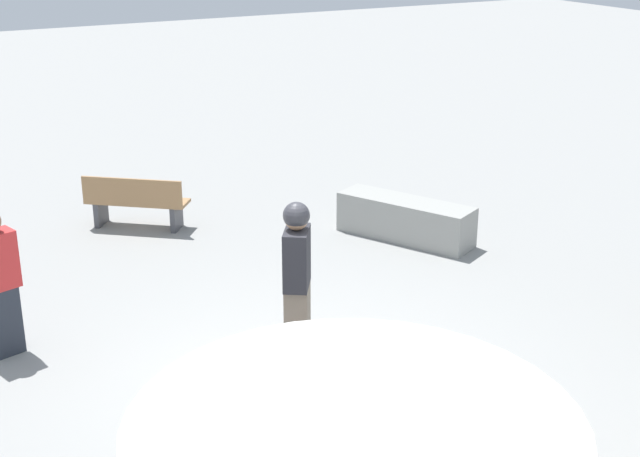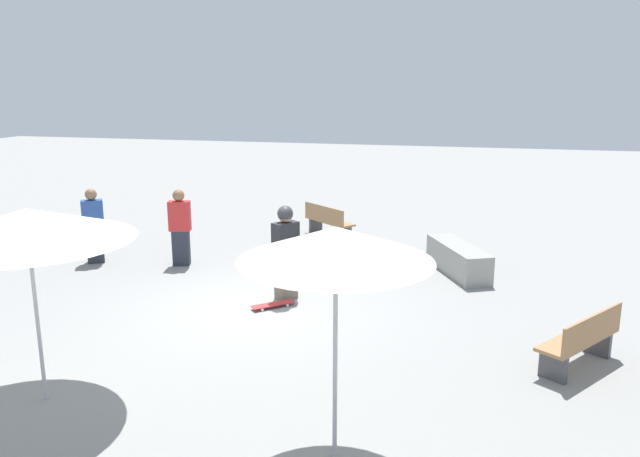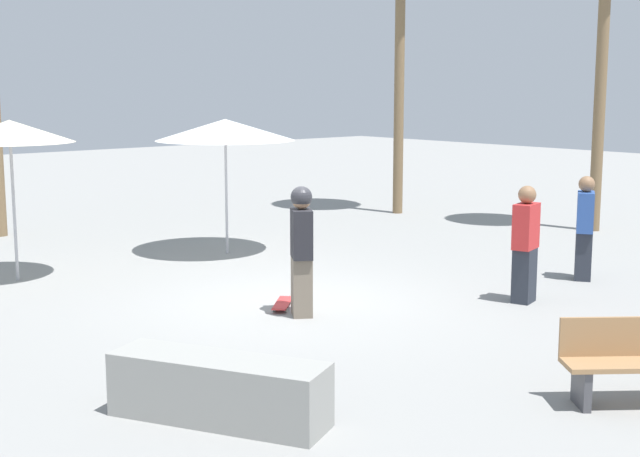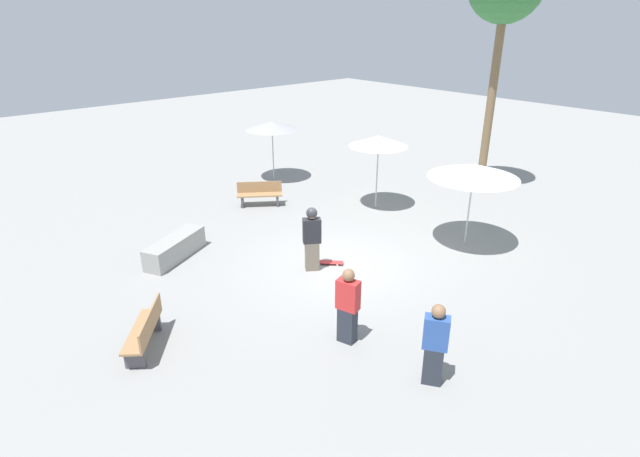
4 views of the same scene
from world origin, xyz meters
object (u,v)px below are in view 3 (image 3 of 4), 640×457
concrete_ledge (219,390)px  bystander_far (525,245)px  bystander_watching (585,228)px  skateboard (283,303)px  shade_umbrella_white (225,130)px  skater_main (302,247)px  shade_umbrella_cream (10,131)px

concrete_ledge → bystander_far: (0.92, -6.00, 0.55)m
bystander_watching → skateboard: bearing=126.3°
skateboard → concrete_ledge: (-2.99, 3.16, 0.25)m
concrete_ledge → shade_umbrella_white: (6.89, -4.95, 2.00)m
skater_main → bystander_watching: skater_main is taller
shade_umbrella_white → bystander_watching: size_ratio=1.52×
concrete_ledge → shade_umbrella_cream: (7.21, -1.03, 2.09)m
skater_main → shade_umbrella_white: bearing=10.4°
shade_umbrella_white → bystander_watching: (-5.68, -3.03, -1.47)m
concrete_ledge → shade_umbrella_cream: size_ratio=0.83×
bystander_watching → bystander_far: size_ratio=0.99×
skateboard → shade_umbrella_white: shade_umbrella_white is taller
skateboard → bystander_watching: size_ratio=0.43×
shade_umbrella_white → bystander_far: shade_umbrella_white is taller
concrete_ledge → shade_umbrella_white: bearing=-35.7°
skateboard → bystander_far: 3.60m
skateboard → shade_umbrella_white: bearing=22.4°
concrete_ledge → bystander_far: bearing=-81.3°
skater_main → concrete_ledge: size_ratio=0.83×
skater_main → shade_umbrella_cream: bearing=56.6°
concrete_ledge → shade_umbrella_cream: shade_umbrella_cream is taller
skateboard → bystander_watching: bystander_watching is taller
skateboard → shade_umbrella_white: size_ratio=0.28×
shade_umbrella_cream → bystander_watching: (-6.00, -6.95, -1.56)m
skateboard → shade_umbrella_cream: shade_umbrella_cream is taller
skateboard → concrete_ledge: bearing=-179.5°
bystander_far → shade_umbrella_white: bearing=-96.5°
skater_main → shade_umbrella_cream: 5.37m
skater_main → skateboard: 1.05m
skater_main → shade_umbrella_cream: (4.75, 2.04, 1.44)m
concrete_ledge → bystander_watching: 8.09m
shade_umbrella_white → bystander_watching: bearing=-151.9°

